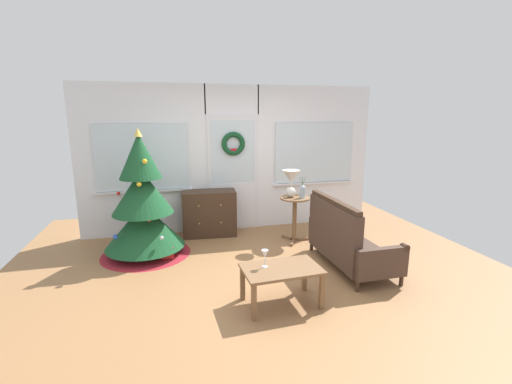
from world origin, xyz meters
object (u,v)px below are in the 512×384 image
gift_box (167,252)px  dresser_cabinet (209,213)px  christmas_tree (143,210)px  settee_sofa (345,241)px  coffee_table (281,273)px  flower_vase (302,191)px  table_lamp (291,180)px  wine_glass (265,255)px  side_table (295,210)px

gift_box → dresser_cabinet: bearing=51.1°
christmas_tree → gift_box: 0.72m
settee_sofa → coffee_table: size_ratio=1.70×
flower_vase → gift_box: flower_vase is taller
table_lamp → coffee_table: (-0.75, -1.88, -0.66)m
table_lamp → flower_vase: bearing=-32.0°
dresser_cabinet → settee_sofa: bearing=-46.9°
settee_sofa → coffee_table: bearing=-147.7°
christmas_tree → gift_box: christmas_tree is taller
coffee_table → gift_box: size_ratio=4.54×
christmas_tree → settee_sofa: size_ratio=1.26×
settee_sofa → flower_vase: size_ratio=4.22×
christmas_tree → flower_vase: bearing=-1.5°
christmas_tree → table_lamp: size_ratio=4.24×
wine_glass → table_lamp: bearing=63.0°
christmas_tree → wine_glass: 2.24m
coffee_table → wine_glass: 0.27m
table_lamp → wine_glass: bearing=-117.0°
coffee_table → christmas_tree: bearing=129.7°
coffee_table → table_lamp: bearing=68.1°
flower_vase → wine_glass: bearing=-122.3°
settee_sofa → side_table: size_ratio=2.00×
christmas_tree → coffee_table: (1.53, -1.84, -0.33)m
christmas_tree → side_table: (2.34, -0.01, -0.17)m
dresser_cabinet → gift_box: 1.18m
coffee_table → gift_box: bearing=127.6°
wine_glass → coffee_table: bearing=-19.8°
christmas_tree → coffee_table: size_ratio=2.15×
christmas_tree → table_lamp: christmas_tree is taller
coffee_table → flower_vase: bearing=62.8°
side_table → settee_sofa: bearing=-73.7°
coffee_table → wine_glass: wine_glass is taller
dresser_cabinet → settee_sofa: (1.64, -1.75, -0.01)m
settee_sofa → coffee_table: (-1.14, -0.72, -0.01)m
flower_vase → side_table: bearing=149.0°
coffee_table → gift_box: (-1.22, 1.59, -0.27)m
dresser_cabinet → table_lamp: 1.53m
table_lamp → wine_glass: size_ratio=2.26×
side_table → table_lamp: size_ratio=1.68×
dresser_cabinet → wine_glass: 2.44m
christmas_tree → coffee_table: bearing=-50.3°
dresser_cabinet → gift_box: bearing=-128.9°
settee_sofa → wine_glass: bearing=-153.3°
dresser_cabinet → flower_vase: bearing=-26.3°
coffee_table → gift_box: coffee_table is taller
flower_vase → wine_glass: (-1.09, -1.72, -0.29)m
side_table → wine_glass: side_table is taller
flower_vase → coffee_table: 2.06m
christmas_tree → dresser_cabinet: size_ratio=2.01×
dresser_cabinet → table_lamp: bearing=-25.5°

